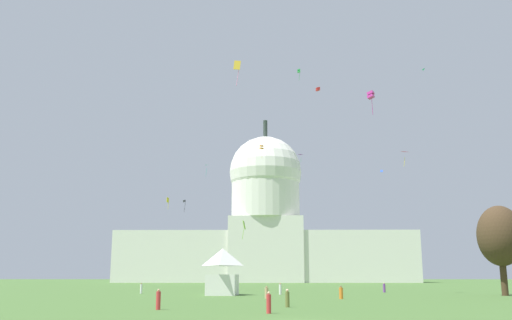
{
  "coord_description": "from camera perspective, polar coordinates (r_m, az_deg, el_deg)",
  "views": [
    {
      "loc": [
        -1.66,
        -34.12,
        2.72
      ],
      "look_at": [
        -3.86,
        98.1,
        30.51
      ],
      "focal_mm": 38.67,
      "sensor_mm": 36.0,
      "label": 1
    }
  ],
  "objects": [
    {
      "name": "person_red_front_left",
      "position": [
        47.02,
        -10.07,
        -14.08
      ],
      "size": [
        0.49,
        0.49,
        1.66
      ],
      "rotation": [
        0.0,
        0.0,
        5.84
      ],
      "color": "red",
      "rests_on": "ground_plane"
    },
    {
      "name": "kite_cyan_high",
      "position": [
        135.62,
        16.78,
        8.84
      ],
      "size": [
        0.63,
        1.39,
        0.13
      ],
      "rotation": [
        0.0,
        0.0,
        4.63
      ],
      "color": "#33BCDB"
    },
    {
      "name": "kite_lime_low",
      "position": [
        90.49,
        -1.25,
        -6.84
      ],
      "size": [
        0.58,
        0.95,
        3.02
      ],
      "rotation": [
        0.0,
        0.0,
        0.51
      ],
      "color": "#8CD133"
    },
    {
      "name": "kite_blue_high",
      "position": [
        180.08,
        12.86,
        -1.12
      ],
      "size": [
        0.94,
        0.56,
        0.87
      ],
      "rotation": [
        0.0,
        0.0,
        1.91
      ],
      "color": "blue"
    },
    {
      "name": "kite_orange_high",
      "position": [
        174.72,
        0.58,
        1.33
      ],
      "size": [
        1.36,
        1.39,
        4.33
      ],
      "rotation": [
        0.0,
        0.0,
        0.47
      ],
      "color": "orange"
    },
    {
      "name": "kite_pink_mid",
      "position": [
        126.94,
        14.99,
        0.62
      ],
      "size": [
        1.89,
        1.2,
        3.1
      ],
      "rotation": [
        0.0,
        0.0,
        3.51
      ],
      "color": "pink"
    },
    {
      "name": "kite_red_high",
      "position": [
        100.93,
        6.42,
        7.29
      ],
      "size": [
        0.83,
        0.8,
        0.75
      ],
      "rotation": [
        0.0,
        0.0,
        5.09
      ],
      "color": "red"
    },
    {
      "name": "event_tent",
      "position": [
        80.55,
        -3.47,
        -11.41
      ],
      "size": [
        4.64,
        6.4,
        6.57
      ],
      "rotation": [
        0.0,
        0.0,
        -0.05
      ],
      "color": "white",
      "rests_on": "ground_plane"
    },
    {
      "name": "person_white_aisle_center",
      "position": [
        89.52,
        -11.79,
        -12.89
      ],
      "size": [
        0.47,
        0.47,
        1.62
      ],
      "rotation": [
        0.0,
        0.0,
        3.79
      ],
      "color": "silver",
      "rests_on": "ground_plane"
    },
    {
      "name": "kite_violet_high",
      "position": [
        199.36,
        4.65,
        0.51
      ],
      "size": [
        1.83,
        0.88,
        2.86
      ],
      "rotation": [
        0.0,
        0.0,
        0.18
      ],
      "color": "purple"
    },
    {
      "name": "kite_green_high",
      "position": [
        147.08,
        4.45,
        9.16
      ],
      "size": [
        0.84,
        0.79,
        3.06
      ],
      "rotation": [
        0.0,
        0.0,
        1.49
      ],
      "color": "green"
    },
    {
      "name": "person_tan_back_center",
      "position": [
        68.65,
        1.1,
        -13.58
      ],
      "size": [
        0.61,
        0.61,
        1.48
      ],
      "rotation": [
        0.0,
        0.0,
        2.63
      ],
      "color": "tan",
      "rests_on": "ground_plane"
    },
    {
      "name": "person_olive_edge_west",
      "position": [
        50.0,
        3.27,
        -14.14
      ],
      "size": [
        0.45,
        0.45,
        1.57
      ],
      "rotation": [
        0.0,
        0.0,
        1.32
      ],
      "color": "olive",
      "rests_on": "ground_plane"
    },
    {
      "name": "person_orange_lawn_far_left",
      "position": [
        67.87,
        8.79,
        -13.45
      ],
      "size": [
        0.48,
        0.48,
        1.54
      ],
      "rotation": [
        0.0,
        0.0,
        6.22
      ],
      "color": "orange",
      "rests_on": "ground_plane"
    },
    {
      "name": "tree_east_near",
      "position": [
        85.59,
        23.93,
        -7.21
      ],
      "size": [
        8.5,
        8.65,
        12.48
      ],
      "color": "#42301E",
      "rests_on": "ground_plane"
    },
    {
      "name": "kite_black_mid",
      "position": [
        176.46,
        -7.42,
        -4.28
      ],
      "size": [
        0.89,
        0.88,
        4.01
      ],
      "rotation": [
        0.0,
        0.0,
        5.3
      ],
      "color": "black"
    },
    {
      "name": "kite_magenta_mid",
      "position": [
        91.09,
        11.78,
        6.58
      ],
      "size": [
        1.39,
        1.37,
        3.92
      ],
      "rotation": [
        0.0,
        0.0,
        1.0
      ],
      "color": "#D1339E"
    },
    {
      "name": "kite_turquoise_high",
      "position": [
        191.22,
        -5.25,
        -0.72
      ],
      "size": [
        1.51,
        1.31,
        3.77
      ],
      "rotation": [
        0.0,
        0.0,
        5.7
      ],
      "color": "teal"
    },
    {
      "name": "capitol_building",
      "position": [
        228.74,
        1.0,
        -7.02
      ],
      "size": [
        120.41,
        30.13,
        67.91
      ],
      "color": "silver",
      "rests_on": "ground_plane"
    },
    {
      "name": "person_white_near_tent",
      "position": [
        83.21,
        2.53,
        -13.2
      ],
      "size": [
        0.53,
        0.53,
        1.67
      ],
      "rotation": [
        0.0,
        0.0,
        2.3
      ],
      "color": "silver",
      "rests_on": "ground_plane"
    },
    {
      "name": "person_red_deep_crowd",
      "position": [
        41.79,
        1.33,
        -14.6
      ],
      "size": [
        0.35,
        0.35,
        1.57
      ],
      "rotation": [
        0.0,
        0.0,
        3.16
      ],
      "color": "red",
      "rests_on": "ground_plane"
    },
    {
      "name": "person_purple_near_tree_west",
      "position": [
        95.75,
        13.12,
        -12.75
      ],
      "size": [
        0.46,
        0.46,
        1.63
      ],
      "rotation": [
        0.0,
        0.0,
        6.12
      ],
      "color": "#703D93",
      "rests_on": "ground_plane"
    },
    {
      "name": "kite_gold_mid",
      "position": [
        83.9,
        -1.96,
        9.62
      ],
      "size": [
        1.13,
        0.32,
        4.05
      ],
      "rotation": [
        0.0,
        0.0,
        5.45
      ],
      "color": "gold"
    },
    {
      "name": "kite_yellow_mid",
      "position": [
        140.96,
        -9.11,
        -4.17
      ],
      "size": [
        0.46,
        1.1,
        3.06
      ],
      "rotation": [
        0.0,
        0.0,
        0.4
      ],
      "color": "yellow"
    }
  ]
}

